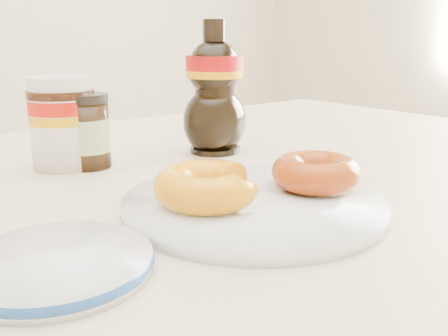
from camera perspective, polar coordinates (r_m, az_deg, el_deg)
dining_table at (r=0.68m, az=-3.00°, el=-7.56°), size 1.40×0.90×0.75m
plate at (r=0.53m, az=3.42°, el=-4.01°), size 0.28×0.28×0.01m
donut_bitten at (r=0.50m, az=-2.00°, el=-2.05°), size 0.11×0.11×0.04m
donut_whole at (r=0.56m, az=10.47°, el=-0.48°), size 0.12×0.12×0.03m
nutella_jar at (r=0.72m, az=-17.96°, el=5.35°), size 0.09×0.09×0.12m
syrup_bottle at (r=0.77m, az=-1.08°, el=9.17°), size 0.11×0.10×0.20m
dark_jar at (r=0.71m, az=-15.41°, el=4.00°), size 0.06×0.06×0.10m
blue_rim_saucer at (r=0.41m, az=-18.54°, el=-10.30°), size 0.15×0.15×0.02m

